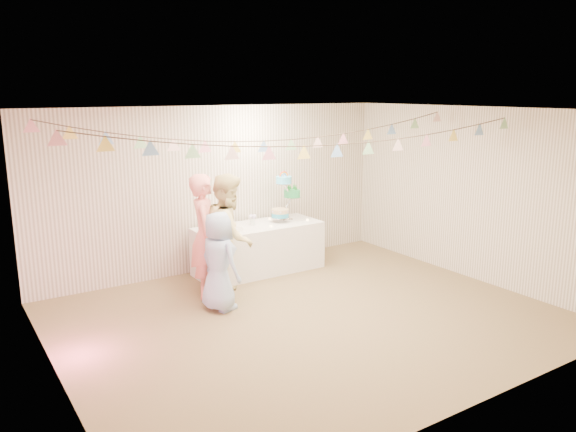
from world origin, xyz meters
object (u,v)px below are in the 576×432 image
cake_stand (286,198)px  table (259,248)px  person_adult_b (229,236)px  person_child (219,261)px  person_adult_a (205,236)px

cake_stand → table: bearing=-174.8°
table → person_adult_b: 1.23m
table → person_child: bearing=-138.1°
table → person_child: (-1.23, -1.10, 0.28)m
cake_stand → person_child: size_ratio=0.57×
table → person_adult_a: bearing=-155.1°
table → cake_stand: (0.55, 0.05, 0.75)m
cake_stand → person_adult_a: (-1.70, -0.59, -0.26)m
person_adult_b → person_child: size_ratio=1.32×
person_adult_a → cake_stand: bearing=-46.5°
person_adult_a → person_child: person_adult_a is taller
person_adult_a → table: bearing=-40.6°
table → person_adult_a: person_adult_a is taller
table → person_adult_a: 1.36m
table → person_adult_b: size_ratio=1.16×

